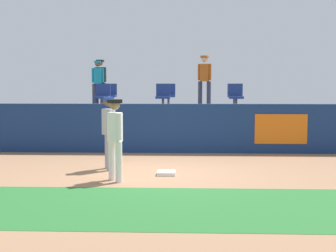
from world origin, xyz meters
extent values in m
plane|color=#936B4C|center=(0.00, 0.00, 0.00)|extent=(60.00, 60.00, 0.00)
cube|color=#26662B|center=(0.00, -2.91, 0.00)|extent=(18.00, 2.80, 0.01)
cube|color=white|center=(0.20, -0.15, 0.04)|extent=(0.40, 0.40, 0.08)
cylinder|color=white|center=(-0.91, -0.75, 0.42)|extent=(0.14, 0.14, 0.83)
cylinder|color=white|center=(-0.73, -0.99, 0.42)|extent=(0.14, 0.14, 0.83)
cylinder|color=white|center=(-0.82, -0.87, 1.13)|extent=(0.45, 0.45, 0.59)
sphere|color=#8C6647|center=(-0.82, -0.87, 1.59)|extent=(0.22, 0.22, 0.22)
cube|color=black|center=(-0.82, -0.87, 1.66)|extent=(0.32, 0.32, 0.08)
cylinder|color=white|center=(-0.94, -0.71, 1.15)|extent=(0.09, 0.09, 0.55)
cylinder|color=white|center=(-0.71, -1.03, 1.15)|extent=(0.09, 0.09, 0.55)
ellipsoid|color=brown|center=(-0.86, -0.66, 0.91)|extent=(0.21, 0.23, 0.28)
cylinder|color=#9EA3AD|center=(-1.22, 0.62, 0.42)|extent=(0.14, 0.14, 0.84)
cylinder|color=#9EA3AD|center=(-1.13, 0.33, 0.42)|extent=(0.14, 0.14, 0.84)
cylinder|color=#9EA3AD|center=(-1.17, 0.48, 1.13)|extent=(0.41, 0.41, 0.59)
sphere|color=brown|center=(-1.17, 0.48, 1.59)|extent=(0.22, 0.22, 0.22)
cube|color=#193899|center=(-1.17, 0.48, 1.66)|extent=(0.29, 0.29, 0.08)
cylinder|color=#9EA3AD|center=(-1.24, 0.66, 1.15)|extent=(0.09, 0.09, 0.55)
cylinder|color=#9EA3AD|center=(-1.11, 0.29, 1.15)|extent=(0.09, 0.09, 0.55)
cube|color=navy|center=(0.00, 3.35, 0.72)|extent=(18.00, 0.24, 1.43)
cube|color=orange|center=(3.36, 3.22, 0.72)|extent=(1.50, 0.02, 0.86)
cube|color=#59595E|center=(0.00, 5.92, 0.59)|extent=(18.00, 4.80, 1.18)
cylinder|color=#4C4C51|center=(-0.01, 6.52, 1.38)|extent=(0.08, 0.08, 0.40)
cube|color=navy|center=(-0.01, 6.52, 1.58)|extent=(0.48, 0.44, 0.08)
cube|color=navy|center=(-0.01, 6.71, 1.82)|extent=(0.48, 0.06, 0.40)
cylinder|color=#4C4C51|center=(-2.11, 6.52, 1.38)|extent=(0.08, 0.08, 0.40)
cube|color=navy|center=(-2.11, 6.52, 1.58)|extent=(0.45, 0.44, 0.08)
cube|color=navy|center=(-2.11, 6.71, 1.82)|extent=(0.45, 0.06, 0.40)
cylinder|color=#4C4C51|center=(2.22, 4.72, 1.38)|extent=(0.08, 0.08, 0.40)
cube|color=navy|center=(2.22, 4.72, 1.58)|extent=(0.45, 0.44, 0.08)
cube|color=navy|center=(2.22, 4.91, 1.82)|extent=(0.45, 0.06, 0.40)
cylinder|color=#4C4C51|center=(2.33, 6.52, 1.38)|extent=(0.08, 0.08, 0.40)
cube|color=navy|center=(2.33, 6.52, 1.58)|extent=(0.45, 0.44, 0.08)
cube|color=navy|center=(2.33, 6.71, 1.82)|extent=(0.45, 0.06, 0.40)
cylinder|color=#4C4C51|center=(-0.11, 4.72, 1.38)|extent=(0.08, 0.08, 0.40)
cube|color=navy|center=(-0.11, 4.72, 1.58)|extent=(0.46, 0.44, 0.08)
cube|color=navy|center=(-0.11, 4.91, 1.82)|extent=(0.46, 0.06, 0.40)
cylinder|color=#4C4C51|center=(-2.07, 4.72, 1.38)|extent=(0.08, 0.08, 0.40)
cube|color=navy|center=(-2.07, 4.72, 1.58)|extent=(0.47, 0.44, 0.08)
cube|color=navy|center=(-2.07, 4.91, 1.82)|extent=(0.47, 0.06, 0.40)
cylinder|color=#33384C|center=(1.47, 7.38, 1.64)|extent=(0.16, 0.16, 0.92)
cylinder|color=#33384C|center=(1.15, 7.49, 1.64)|extent=(0.16, 0.16, 0.92)
cylinder|color=#BF5919|center=(1.31, 7.43, 2.43)|extent=(0.45, 0.45, 0.65)
sphere|color=beige|center=(1.31, 7.43, 2.94)|extent=(0.24, 0.24, 0.24)
cube|color=#BF5919|center=(1.31, 7.43, 3.02)|extent=(0.32, 0.32, 0.08)
cylinder|color=#BF5919|center=(1.51, 7.37, 2.45)|extent=(0.09, 0.09, 0.61)
cylinder|color=#BF5919|center=(1.10, 7.50, 2.45)|extent=(0.09, 0.09, 0.61)
cylinder|color=#33384C|center=(-2.59, 7.63, 1.60)|extent=(0.14, 0.14, 0.84)
cylinder|color=#33384C|center=(-2.90, 7.63, 1.60)|extent=(0.14, 0.14, 0.84)
cylinder|color=teal|center=(-2.74, 7.63, 2.32)|extent=(0.32, 0.32, 0.59)
sphere|color=brown|center=(-2.74, 7.63, 2.78)|extent=(0.22, 0.22, 0.22)
cube|color=teal|center=(-2.74, 7.63, 2.85)|extent=(0.23, 0.23, 0.08)
cylinder|color=teal|center=(-2.55, 7.63, 2.33)|extent=(0.09, 0.09, 0.55)
cylinder|color=teal|center=(-2.94, 7.63, 2.33)|extent=(0.09, 0.09, 0.55)
cylinder|color=#33384C|center=(-2.53, 7.76, 1.61)|extent=(0.15, 0.15, 0.86)
cylinder|color=#33384C|center=(-2.83, 7.84, 1.61)|extent=(0.15, 0.15, 0.86)
cylinder|color=#333338|center=(-2.68, 7.80, 2.35)|extent=(0.40, 0.40, 0.61)
sphere|color=#8C6647|center=(-2.68, 7.80, 2.82)|extent=(0.22, 0.22, 0.22)
cube|color=black|center=(-2.68, 7.80, 2.89)|extent=(0.29, 0.29, 0.08)
cylinder|color=#333338|center=(-2.48, 7.75, 2.37)|extent=(0.09, 0.09, 0.57)
cylinder|color=#333338|center=(-2.88, 7.85, 2.37)|extent=(0.09, 0.09, 0.57)
camera|label=1|loc=(0.66, -10.65, 2.01)|focal=51.43mm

